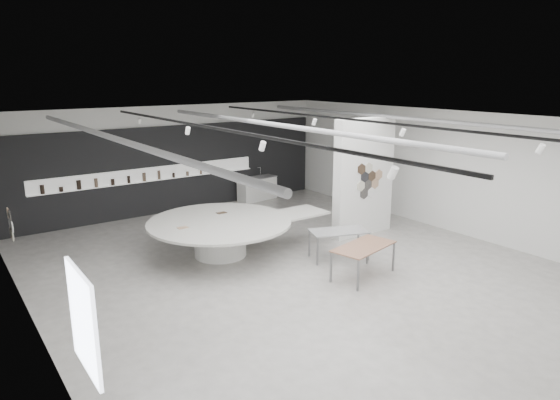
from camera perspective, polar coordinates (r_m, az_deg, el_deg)
room at (r=12.36m, az=1.04°, el=1.15°), size 12.02×14.02×3.82m
back_wall_display at (r=18.39m, az=-11.97°, el=3.48°), size 11.80×0.27×3.10m
partition_column at (r=15.46m, az=9.56°, el=2.57°), size 2.20×0.38×3.60m
display_island at (r=13.78m, az=-6.55°, el=-3.70°), size 5.04×3.95×1.01m
sample_table_wood at (r=12.39m, az=9.54°, el=-5.44°), size 1.85×1.21×0.80m
sample_table_stone at (r=13.51m, az=6.76°, el=-3.76°), size 1.70×1.25×0.79m
kitchen_counter at (r=19.79m, az=-2.63°, el=1.32°), size 1.67×0.80×1.27m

